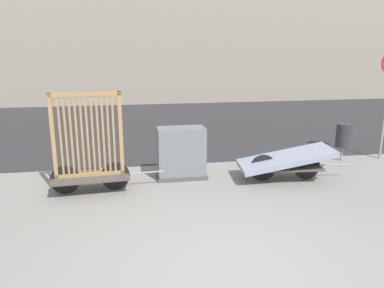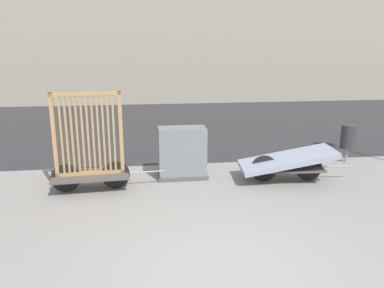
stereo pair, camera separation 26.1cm
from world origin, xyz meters
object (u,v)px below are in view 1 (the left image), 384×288
Objects in this scene: trash_bin at (343,135)px; utility_cabinet at (181,155)px; bike_cart_with_mattress at (286,160)px; bike_cart_with_bedframe at (89,157)px.

utility_cabinet is at bearing -172.21° from trash_bin.
bike_cart_with_mattress is 2.23× the size of utility_cabinet.
utility_cabinet is (1.82, 0.52, -0.19)m from bike_cart_with_bedframe.
trash_bin reaches higher than bike_cart_with_mattress.
bike_cart_with_mattress is at bearing -13.79° from utility_cabinet.
trash_bin is (4.03, 0.55, 0.13)m from utility_cabinet.
bike_cart_with_bedframe is 1.90m from utility_cabinet.
bike_cart_with_bedframe is 2.36× the size of trash_bin.
utility_cabinet is at bearing 11.72° from bike_cart_with_bedframe.
utility_cabinet is 1.18× the size of trash_bin.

